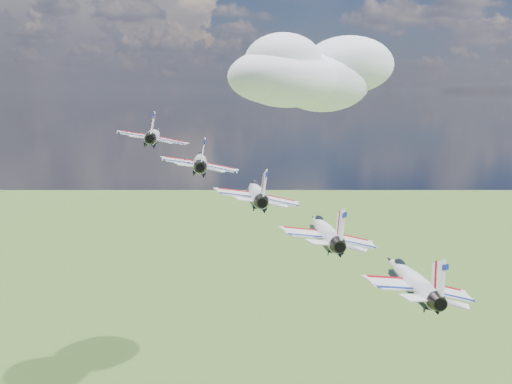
{
  "coord_description": "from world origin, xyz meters",
  "views": [
    {
      "loc": [
        -26.81,
        -81.45,
        170.41
      ],
      "look_at": [
        -18.99,
        -8.38,
        157.45
      ],
      "focal_mm": 40.0,
      "sensor_mm": 36.0,
      "label": 1
    }
  ],
  "objects_px": {
    "jet_3": "(324,230)",
    "jet_4": "(410,278)",
    "jet_2": "(256,192)",
    "jet_0": "(154,135)",
    "jet_1": "(200,161)"
  },
  "relations": [
    {
      "from": "jet_3",
      "to": "jet_4",
      "type": "relative_size",
      "value": 1.0
    },
    {
      "from": "jet_0",
      "to": "jet_2",
      "type": "bearing_deg",
      "value": -51.39
    },
    {
      "from": "jet_4",
      "to": "jet_3",
      "type": "bearing_deg",
      "value": 128.61
    },
    {
      "from": "jet_3",
      "to": "jet_2",
      "type": "bearing_deg",
      "value": 128.61
    },
    {
      "from": "jet_3",
      "to": "jet_0",
      "type": "bearing_deg",
      "value": 128.61
    },
    {
      "from": "jet_2",
      "to": "jet_4",
      "type": "relative_size",
      "value": 1.0
    },
    {
      "from": "jet_0",
      "to": "jet_4",
      "type": "xyz_separation_m",
      "value": [
        28.54,
        -36.4,
        -12.41
      ]
    },
    {
      "from": "jet_0",
      "to": "jet_4",
      "type": "bearing_deg",
      "value": -51.39
    },
    {
      "from": "jet_1",
      "to": "jet_4",
      "type": "bearing_deg",
      "value": -51.39
    },
    {
      "from": "jet_0",
      "to": "jet_4",
      "type": "distance_m",
      "value": 47.89
    },
    {
      "from": "jet_2",
      "to": "jet_3",
      "type": "bearing_deg",
      "value": -51.39
    },
    {
      "from": "jet_0",
      "to": "jet_2",
      "type": "relative_size",
      "value": 1.0
    },
    {
      "from": "jet_1",
      "to": "jet_3",
      "type": "distance_m",
      "value": 23.95
    },
    {
      "from": "jet_0",
      "to": "jet_3",
      "type": "height_order",
      "value": "jet_0"
    },
    {
      "from": "jet_3",
      "to": "jet_4",
      "type": "height_order",
      "value": "jet_3"
    }
  ]
}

